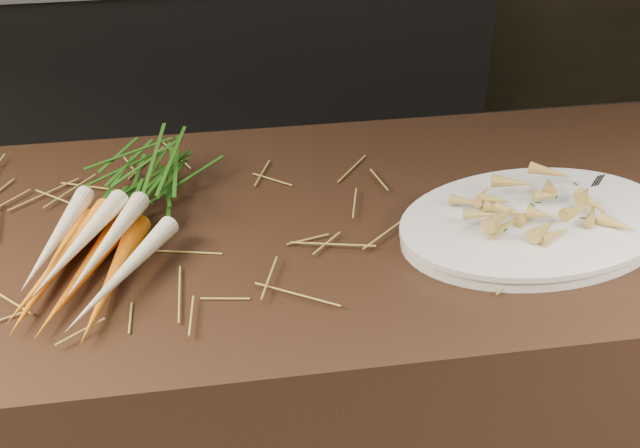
% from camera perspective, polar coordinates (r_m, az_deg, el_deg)
% --- Properties ---
extents(main_counter, '(2.40, 0.70, 0.90)m').
position_cam_1_polar(main_counter, '(1.58, -11.85, -14.59)').
color(main_counter, black).
rests_on(main_counter, ground).
extents(back_counter, '(1.82, 0.62, 0.84)m').
position_cam_1_polar(back_counter, '(3.19, -5.69, 11.07)').
color(back_counter, black).
rests_on(back_counter, ground).
extents(straw_bedding, '(1.40, 0.60, 0.02)m').
position_cam_1_polar(straw_bedding, '(1.29, -14.13, -0.59)').
color(straw_bedding, olive).
rests_on(straw_bedding, main_counter).
extents(root_veg_bunch, '(0.30, 0.54, 0.10)m').
position_cam_1_polar(root_veg_bunch, '(1.29, -14.00, 1.34)').
color(root_veg_bunch, orange).
rests_on(root_veg_bunch, main_counter).
extents(serving_platter, '(0.49, 0.37, 0.02)m').
position_cam_1_polar(serving_platter, '(1.30, 15.05, -0.14)').
color(serving_platter, white).
rests_on(serving_platter, main_counter).
extents(roasted_veg_heap, '(0.24, 0.19, 0.05)m').
position_cam_1_polar(roasted_veg_heap, '(1.29, 15.27, 1.22)').
color(roasted_veg_heap, '#B59244').
rests_on(roasted_veg_heap, serving_platter).
extents(serving_fork, '(0.12, 0.14, 0.00)m').
position_cam_1_polar(serving_fork, '(1.37, 21.11, 1.09)').
color(serving_fork, silver).
rests_on(serving_fork, serving_platter).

